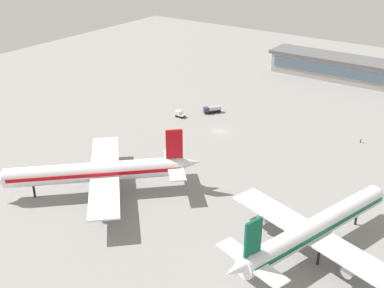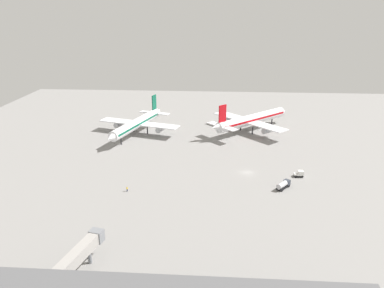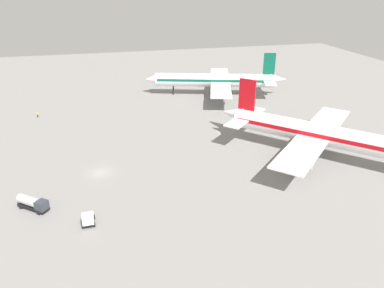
{
  "view_description": "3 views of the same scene",
  "coord_description": "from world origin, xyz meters",
  "px_view_note": "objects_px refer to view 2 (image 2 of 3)",
  "views": [
    {
      "loc": [
        -76.47,
        125.28,
        65.13
      ],
      "look_at": [
        -3.07,
        20.66,
        4.22
      ],
      "focal_mm": 45.38,
      "sensor_mm": 36.0,
      "label": 1
    },
    {
      "loc": [
        -11.6,
        -129.59,
        57.23
      ],
      "look_at": [
        -21.33,
        13.47,
        5.89
      ],
      "focal_mm": 35.63,
      "sensor_mm": 36.0,
      "label": 2
    },
    {
      "loc": [
        72.7,
        2.48,
        38.83
      ],
      "look_at": [
        -2.79,
        21.37,
        3.31
      ],
      "focal_mm": 34.05,
      "sensor_mm": 36.0,
      "label": 3
    }
  ],
  "objects_px": {
    "airplane_taxiing": "(137,123)",
    "fuel_truck": "(283,185)",
    "baggage_tug": "(299,174)",
    "ground_crew_worker": "(127,189)",
    "airplane_at_gate": "(251,120)"
  },
  "relations": [
    {
      "from": "airplane_at_gate",
      "to": "airplane_taxiing",
      "type": "distance_m",
      "value": 55.06
    },
    {
      "from": "fuel_truck",
      "to": "ground_crew_worker",
      "type": "distance_m",
      "value": 52.2
    },
    {
      "from": "baggage_tug",
      "to": "ground_crew_worker",
      "type": "height_order",
      "value": "baggage_tug"
    },
    {
      "from": "airplane_taxiing",
      "to": "fuel_truck",
      "type": "bearing_deg",
      "value": 65.15
    },
    {
      "from": "airplane_at_gate",
      "to": "fuel_truck",
      "type": "bearing_deg",
      "value": -128.06
    },
    {
      "from": "baggage_tug",
      "to": "ground_crew_worker",
      "type": "distance_m",
      "value": 61.16
    },
    {
      "from": "baggage_tug",
      "to": "fuel_truck",
      "type": "bearing_deg",
      "value": -126.96
    },
    {
      "from": "airplane_taxiing",
      "to": "fuel_truck",
      "type": "xyz_separation_m",
      "value": [
        60.48,
        -54.08,
        -4.2
      ]
    },
    {
      "from": "airplane_taxiing",
      "to": "ground_crew_worker",
      "type": "height_order",
      "value": "airplane_taxiing"
    },
    {
      "from": "airplane_taxiing",
      "to": "ground_crew_worker",
      "type": "bearing_deg",
      "value": 25.14
    },
    {
      "from": "airplane_at_gate",
      "to": "airplane_taxiing",
      "type": "relative_size",
      "value": 0.86
    },
    {
      "from": "airplane_at_gate",
      "to": "baggage_tug",
      "type": "relative_size",
      "value": 13.21
    },
    {
      "from": "baggage_tug",
      "to": "ground_crew_worker",
      "type": "bearing_deg",
      "value": -165.94
    },
    {
      "from": "airplane_taxiing",
      "to": "baggage_tug",
      "type": "distance_m",
      "value": 81.0
    },
    {
      "from": "airplane_at_gate",
      "to": "ground_crew_worker",
      "type": "relative_size",
      "value": 25.49
    }
  ]
}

